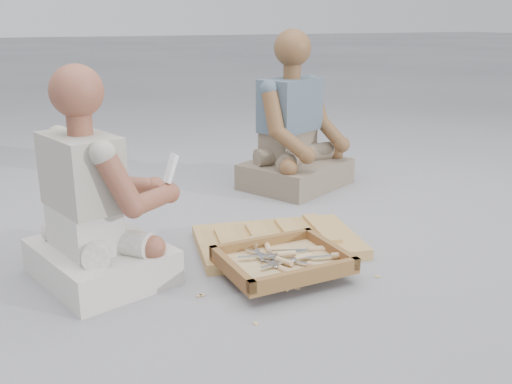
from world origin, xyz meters
name	(u,v)px	position (x,y,z in m)	size (l,w,h in m)	color
ground	(280,269)	(0.00, 0.00, 0.00)	(60.00, 60.00, 0.00)	gray
carved_panel	(278,242)	(0.09, 0.21, 0.02)	(0.67, 0.45, 0.04)	#A16E3E
tool_tray	(283,262)	(-0.02, -0.07, 0.06)	(0.46, 0.37, 0.06)	brown
chisel_0	(311,265)	(0.05, -0.16, 0.08)	(0.16, 0.18, 0.02)	silver
chisel_1	(298,258)	(0.03, -0.09, 0.08)	(0.22, 0.05, 0.02)	silver
chisel_2	(254,244)	(-0.07, 0.10, 0.08)	(0.07, 0.22, 0.02)	silver
chisel_3	(282,269)	(-0.06, -0.14, 0.07)	(0.07, 0.22, 0.02)	silver
chisel_4	(311,250)	(0.12, -0.02, 0.07)	(0.21, 0.09, 0.02)	silver
chisel_5	(279,260)	(-0.04, -0.08, 0.08)	(0.11, 0.21, 0.02)	silver
chisel_6	(335,255)	(0.16, -0.13, 0.08)	(0.22, 0.06, 0.02)	silver
chisel_7	(269,250)	(-0.03, 0.03, 0.07)	(0.08, 0.22, 0.02)	silver
chisel_8	(311,250)	(0.12, -0.02, 0.07)	(0.22, 0.04, 0.02)	silver
chisel_9	(281,254)	(-0.02, -0.04, 0.08)	(0.22, 0.07, 0.02)	silver
wood_chip_0	(297,288)	(-0.02, -0.17, 0.00)	(0.02, 0.01, 0.00)	tan
wood_chip_1	(285,290)	(-0.06, -0.17, 0.00)	(0.02, 0.01, 0.00)	tan
wood_chip_2	(251,281)	(-0.15, -0.05, 0.00)	(0.02, 0.01, 0.00)	tan
wood_chip_3	(317,233)	(0.32, 0.28, 0.00)	(0.02, 0.01, 0.00)	tan
wood_chip_4	(377,277)	(0.30, -0.21, 0.00)	(0.02, 0.01, 0.00)	tan
wood_chip_5	(256,324)	(-0.25, -0.34, 0.00)	(0.02, 0.01, 0.00)	tan
wood_chip_6	(175,265)	(-0.36, 0.20, 0.00)	(0.02, 0.01, 0.00)	tan
wood_chip_7	(318,248)	(0.23, 0.12, 0.00)	(0.02, 0.01, 0.00)	tan
wood_chip_8	(307,276)	(0.06, -0.10, 0.00)	(0.02, 0.01, 0.00)	tan
wood_chip_9	(202,248)	(-0.21, 0.32, 0.00)	(0.02, 0.01, 0.00)	tan
wood_chip_10	(334,266)	(0.21, -0.06, 0.00)	(0.02, 0.01, 0.00)	tan
wood_chip_11	(234,274)	(-0.18, 0.03, 0.00)	(0.02, 0.01, 0.00)	tan
wood_chip_12	(225,255)	(-0.15, 0.22, 0.00)	(0.02, 0.01, 0.00)	tan
wood_chip_13	(199,296)	(-0.36, -0.09, 0.00)	(0.02, 0.01, 0.00)	tan
wood_chip_14	(202,295)	(-0.35, -0.09, 0.00)	(0.02, 0.01, 0.00)	tan
craftsman	(96,210)	(-0.65, 0.21, 0.27)	(0.59, 0.60, 0.79)	silver
companion	(295,136)	(0.58, 1.00, 0.29)	(0.70, 0.65, 0.88)	#80725C
mobile_phone	(171,168)	(-0.35, 0.24, 0.38)	(0.06, 0.05, 0.11)	white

